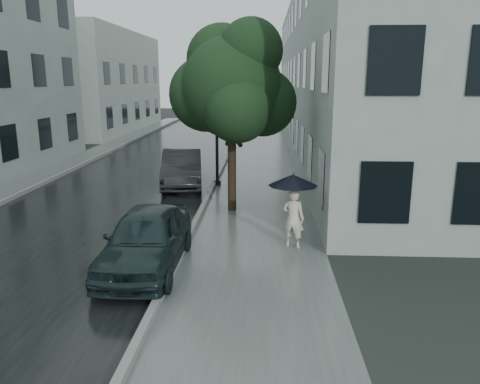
# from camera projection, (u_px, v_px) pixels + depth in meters

# --- Properties ---
(ground) EXTENTS (120.00, 120.00, 0.00)m
(ground) POSITION_uv_depth(u_px,v_px,m) (243.00, 278.00, 10.13)
(ground) COLOR black
(ground) RESTS_ON ground
(sidewalk) EXTENTS (3.50, 60.00, 0.01)m
(sidewalk) POSITION_uv_depth(u_px,v_px,m) (260.00, 172.00, 21.77)
(sidewalk) COLOR slate
(sidewalk) RESTS_ON ground
(kerb_near) EXTENTS (0.15, 60.00, 0.15)m
(kerb_near) POSITION_uv_depth(u_px,v_px,m) (221.00, 170.00, 21.84)
(kerb_near) COLOR slate
(kerb_near) RESTS_ON ground
(asphalt_road) EXTENTS (6.85, 60.00, 0.00)m
(asphalt_road) POSITION_uv_depth(u_px,v_px,m) (147.00, 171.00, 22.04)
(asphalt_road) COLOR black
(asphalt_road) RESTS_ON ground
(kerb_far) EXTENTS (0.15, 60.00, 0.15)m
(kerb_far) POSITION_uv_depth(u_px,v_px,m) (74.00, 168.00, 22.19)
(kerb_far) COLOR slate
(kerb_far) RESTS_ON ground
(sidewalk_far) EXTENTS (1.70, 60.00, 0.01)m
(sidewalk_far) POSITION_uv_depth(u_px,v_px,m) (55.00, 170.00, 22.26)
(sidewalk_far) COLOR #4C5451
(sidewalk_far) RESTS_ON ground
(building_near) EXTENTS (7.02, 36.00, 9.00)m
(building_near) POSITION_uv_depth(u_px,v_px,m) (350.00, 74.00, 27.72)
(building_near) COLOR #94A29B
(building_near) RESTS_ON ground
(building_far_b) EXTENTS (7.02, 18.00, 8.00)m
(building_far_b) POSITION_uv_depth(u_px,v_px,m) (95.00, 82.00, 39.00)
(building_far_b) COLOR #94A29B
(building_far_b) RESTS_ON ground
(pedestrian) EXTENTS (0.65, 0.53, 1.53)m
(pedestrian) POSITION_uv_depth(u_px,v_px,m) (293.00, 218.00, 11.83)
(pedestrian) COLOR silver
(pedestrian) RESTS_ON sidewalk
(umbrella) EXTENTS (1.55, 1.55, 1.03)m
(umbrella) POSITION_uv_depth(u_px,v_px,m) (293.00, 180.00, 11.57)
(umbrella) COLOR black
(umbrella) RESTS_ON ground
(street_tree) EXTENTS (4.11, 3.73, 6.01)m
(street_tree) POSITION_uv_depth(u_px,v_px,m) (232.00, 86.00, 14.62)
(street_tree) COLOR #332619
(street_tree) RESTS_ON ground
(lamp_post) EXTENTS (0.83, 0.45, 5.36)m
(lamp_post) POSITION_uv_depth(u_px,v_px,m) (213.00, 109.00, 18.37)
(lamp_post) COLOR black
(lamp_post) RESTS_ON ground
(car_near) EXTENTS (1.64, 4.06, 1.38)m
(car_near) POSITION_uv_depth(u_px,v_px,m) (147.00, 239.00, 10.57)
(car_near) COLOR black
(car_near) RESTS_ON ground
(car_far) EXTENTS (2.15, 4.55, 1.44)m
(car_far) POSITION_uv_depth(u_px,v_px,m) (182.00, 168.00, 18.81)
(car_far) COLOR black
(car_far) RESTS_ON ground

